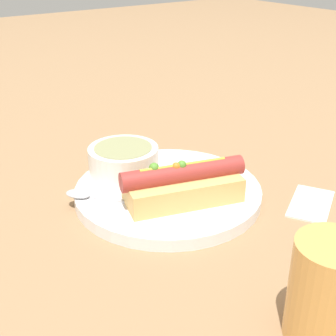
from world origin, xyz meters
TOP-DOWN VIEW (x-y plane):
  - ground_plane at (0.00, 0.00)m, footprint 4.00×4.00m
  - dinner_plate at (0.00, 0.00)m, footprint 0.28×0.28m
  - hot_dog at (-0.01, -0.04)m, footprint 0.18×0.11m
  - soup_bowl at (-0.03, 0.08)m, footprint 0.11×0.11m
  - spoon at (-0.11, 0.04)m, footprint 0.11×0.13m
  - drinking_glass at (-0.04, -0.31)m, footprint 0.08×0.08m
  - napkin at (0.16, -0.14)m, footprint 0.12×0.10m

SIDE VIEW (x-z plane):
  - ground_plane at x=0.00m, z-range 0.00..0.00m
  - napkin at x=0.16m, z-range 0.00..0.01m
  - dinner_plate at x=0.00m, z-range 0.00..0.02m
  - spoon at x=-0.11m, z-range 0.02..0.03m
  - hot_dog at x=-0.01m, z-range 0.01..0.08m
  - soup_bowl at x=-0.03m, z-range 0.02..0.07m
  - drinking_glass at x=-0.04m, z-range 0.00..0.11m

